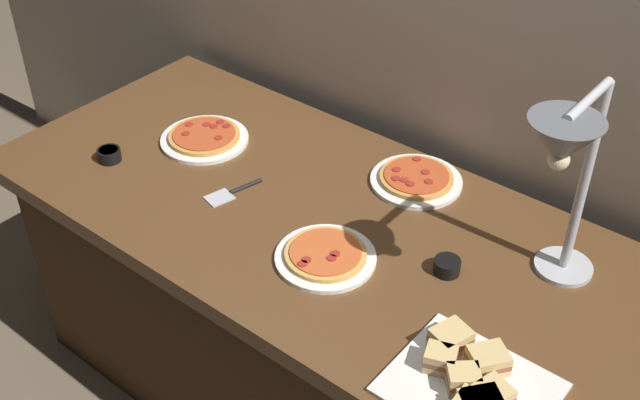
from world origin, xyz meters
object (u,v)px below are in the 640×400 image
(heat_lamp, at_px, (566,158))
(sauce_cup_near, at_px, (447,266))
(pizza_plate_raised_stand, at_px, (326,256))
(sandwich_platter, at_px, (470,382))
(sauce_cup_far, at_px, (109,154))
(serving_spatula, at_px, (232,192))
(pizza_plate_center, at_px, (204,138))
(pizza_plate_front, at_px, (416,179))

(heat_lamp, xyz_separation_m, sauce_cup_near, (-0.21, -0.03, -0.39))
(pizza_plate_raised_stand, xyz_separation_m, sandwich_platter, (0.48, -0.13, 0.01))
(sauce_cup_near, distance_m, sauce_cup_far, 1.03)
(sandwich_platter, bearing_deg, pizza_plate_raised_stand, 164.85)
(serving_spatula, bearing_deg, sauce_cup_far, -164.69)
(heat_lamp, distance_m, pizza_plate_center, 1.15)
(heat_lamp, xyz_separation_m, serving_spatula, (-0.84, -0.12, -0.40))
(heat_lamp, xyz_separation_m, sandwich_platter, (0.01, -0.31, -0.38))
(pizza_plate_center, height_order, pizza_plate_raised_stand, same)
(pizza_plate_front, distance_m, sauce_cup_near, 0.37)
(pizza_plate_front, xyz_separation_m, sauce_cup_far, (-0.75, -0.46, 0.01))
(pizza_plate_front, distance_m, pizza_plate_center, 0.65)
(pizza_plate_front, bearing_deg, pizza_plate_raised_stand, -89.15)
(pizza_plate_front, height_order, pizza_plate_raised_stand, same)
(pizza_plate_front, xyz_separation_m, sauce_cup_near, (0.26, -0.26, 0.01))
(heat_lamp, relative_size, sandwich_platter, 1.61)
(sauce_cup_near, bearing_deg, heat_lamp, 8.18)
(pizza_plate_front, bearing_deg, sauce_cup_far, -148.40)
(sauce_cup_near, bearing_deg, pizza_plate_center, 177.11)
(sandwich_platter, height_order, serving_spatula, sandwich_platter)
(sauce_cup_far, bearing_deg, sauce_cup_near, 11.16)
(pizza_plate_raised_stand, bearing_deg, serving_spatula, 171.62)
(heat_lamp, relative_size, pizza_plate_center, 1.98)
(pizza_plate_front, height_order, sauce_cup_near, sauce_cup_near)
(pizza_plate_raised_stand, relative_size, sandwich_platter, 0.78)
(pizza_plate_center, distance_m, sauce_cup_far, 0.28)
(pizza_plate_center, height_order, sauce_cup_near, sauce_cup_near)
(sauce_cup_near, bearing_deg, sauce_cup_far, -168.84)
(pizza_plate_front, relative_size, sandwich_platter, 0.79)
(pizza_plate_raised_stand, bearing_deg, sandwich_platter, -15.15)
(pizza_plate_center, relative_size, sandwich_platter, 0.81)
(heat_lamp, height_order, sauce_cup_near, heat_lamp)
(pizza_plate_raised_stand, bearing_deg, pizza_plate_front, 90.85)
(sauce_cup_near, height_order, serving_spatula, sauce_cup_near)
(heat_lamp, bearing_deg, pizza_plate_raised_stand, -159.07)
(pizza_plate_center, relative_size, sauce_cup_far, 3.90)
(pizza_plate_center, relative_size, pizza_plate_raised_stand, 1.05)
(pizza_plate_front, xyz_separation_m, pizza_plate_center, (-0.61, -0.22, 0.00))
(pizza_plate_center, xyz_separation_m, pizza_plate_raised_stand, (0.62, -0.19, -0.00))
(pizza_plate_front, height_order, sandwich_platter, sandwich_platter)
(serving_spatula, bearing_deg, sandwich_platter, -12.24)
(heat_lamp, distance_m, sauce_cup_far, 1.30)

